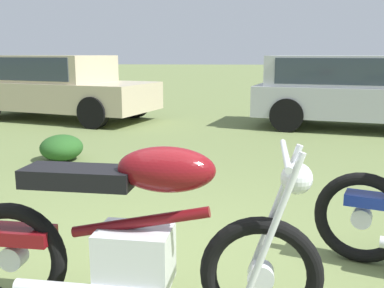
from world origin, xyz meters
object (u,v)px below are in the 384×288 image
(motorcycle_maroon, at_px, (135,237))
(car_beige, at_px, (59,84))
(car_silver, at_px, (354,87))
(shrub_low, at_px, (62,148))

(motorcycle_maroon, xyz_separation_m, car_beige, (-3.40, 7.65, 0.30))
(car_silver, height_order, shrub_low, car_silver)
(car_beige, bearing_deg, motorcycle_maroon, -48.88)
(car_beige, bearing_deg, shrub_low, -51.44)
(motorcycle_maroon, bearing_deg, car_beige, 117.80)
(motorcycle_maroon, xyz_separation_m, car_silver, (2.89, 6.90, 0.34))
(motorcycle_maroon, relative_size, car_beige, 0.45)
(motorcycle_maroon, distance_m, car_beige, 8.37)
(car_beige, distance_m, shrub_low, 4.27)
(car_beige, distance_m, car_silver, 6.33)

